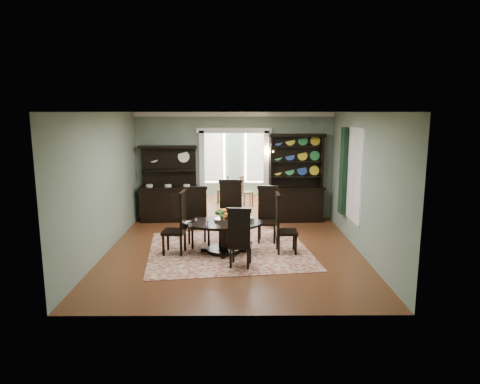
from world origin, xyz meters
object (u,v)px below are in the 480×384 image
object	(u,v)px
sideboard	(169,195)
welsh_dresser	(296,190)
parlor_table	(233,191)
dining_table	(224,231)

from	to	relation	value
sideboard	welsh_dresser	distance (m)	3.55
sideboard	welsh_dresser	xyz separation A→B (m)	(3.55, -0.02, 0.14)
welsh_dresser	parlor_table	distance (m)	2.77
sideboard	parlor_table	size ratio (longest dim) A/B	2.82
dining_table	sideboard	world-z (taller)	sideboard
dining_table	welsh_dresser	world-z (taller)	welsh_dresser
welsh_dresser	sideboard	bearing A→B (deg)	177.08
parlor_table	sideboard	bearing A→B (deg)	-130.58
sideboard	parlor_table	world-z (taller)	sideboard
dining_table	welsh_dresser	size ratio (longest dim) A/B	0.70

